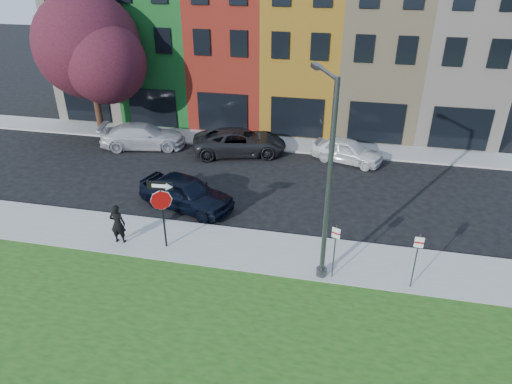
% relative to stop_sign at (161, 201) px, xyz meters
% --- Properties ---
extents(ground, '(120.00, 120.00, 0.00)m').
position_rel_stop_sign_xyz_m(ground, '(3.62, -2.47, -2.27)').
color(ground, black).
rests_on(ground, ground).
extents(sidewalk_near, '(40.00, 3.00, 0.12)m').
position_rel_stop_sign_xyz_m(sidewalk_near, '(5.62, 0.53, -2.21)').
color(sidewalk_near, '#98958F').
rests_on(sidewalk_near, ground).
extents(sidewalk_far, '(40.00, 2.40, 0.12)m').
position_rel_stop_sign_xyz_m(sidewalk_far, '(0.62, 12.53, -2.21)').
color(sidewalk_far, '#98958F').
rests_on(sidewalk_far, ground).
extents(rowhouse_block, '(30.00, 10.12, 10.00)m').
position_rel_stop_sign_xyz_m(rowhouse_block, '(1.12, 18.72, 2.71)').
color(rowhouse_block, '#B9AE99').
rests_on(rowhouse_block, ground).
extents(stop_sign, '(1.05, 0.13, 3.02)m').
position_rel_stop_sign_xyz_m(stop_sign, '(0.00, 0.00, 0.00)').
color(stop_sign, black).
rests_on(stop_sign, sidewalk_near).
extents(man, '(0.73, 0.56, 1.76)m').
position_rel_stop_sign_xyz_m(man, '(-2.04, -0.08, -1.27)').
color(man, black).
rests_on(man, sidewalk_near).
extents(sedan_near, '(4.68, 5.88, 1.63)m').
position_rel_stop_sign_xyz_m(sedan_near, '(-0.34, 3.51, -1.46)').
color(sedan_near, black).
rests_on(sedan_near, ground).
extents(parked_car_red, '(3.99, 4.78, 1.27)m').
position_rel_stop_sign_xyz_m(parked_car_red, '(-6.22, 10.40, -1.64)').
color(parked_car_red, maroon).
rests_on(parked_car_red, ground).
extents(parked_car_silver, '(4.48, 6.20, 1.52)m').
position_rel_stop_sign_xyz_m(parked_car_silver, '(-5.64, 10.25, -1.51)').
color(parked_car_silver, '#B9B8BE').
rests_on(parked_car_silver, ground).
extents(parked_car_dark, '(5.56, 6.99, 1.56)m').
position_rel_stop_sign_xyz_m(parked_car_dark, '(0.58, 10.51, -1.49)').
color(parked_car_dark, black).
rests_on(parked_car_dark, ground).
extents(parked_car_white, '(4.03, 5.10, 1.41)m').
position_rel_stop_sign_xyz_m(parked_car_white, '(7.04, 10.67, -1.57)').
color(parked_car_white, silver).
rests_on(parked_car_white, ground).
extents(street_lamp, '(1.25, 2.43, 7.56)m').
position_rel_stop_sign_xyz_m(street_lamp, '(6.43, -0.37, 1.66)').
color(street_lamp, '#444649').
rests_on(street_lamp, sidewalk_near).
extents(parking_sign_a, '(0.30, 0.15, 2.28)m').
position_rel_stop_sign_xyz_m(parking_sign_a, '(6.92, -0.58, -0.74)').
color(parking_sign_a, '#444649').
rests_on(parking_sign_a, sidewalk_near).
extents(parking_sign_b, '(0.32, 0.09, 2.29)m').
position_rel_stop_sign_xyz_m(parking_sign_b, '(9.78, -0.58, -0.73)').
color(parking_sign_b, '#444649').
rests_on(parking_sign_b, sidewalk_near).
extents(tree_purple, '(7.84, 6.86, 9.02)m').
position_rel_stop_sign_xyz_m(tree_purple, '(-9.29, 11.86, 3.43)').
color(tree_purple, black).
rests_on(tree_purple, sidewalk_far).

